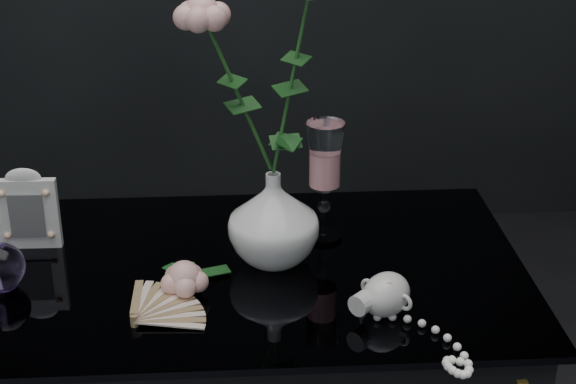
{
  "coord_description": "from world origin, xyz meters",
  "views": [
    {
      "loc": [
        0.04,
        -1.25,
        1.5
      ],
      "look_at": [
        0.12,
        -0.0,
        0.92
      ],
      "focal_mm": 55.0,
      "sensor_mm": 36.0,
      "label": 1
    }
  ],
  "objects_px": {
    "paperweight": "(1,266)",
    "pearl_jar": "(386,293)",
    "picture_frame": "(27,208)",
    "vase": "(273,218)",
    "loose_rose": "(184,278)",
    "wine_glass": "(324,182)"
  },
  "relations": [
    {
      "from": "vase",
      "to": "loose_rose",
      "type": "distance_m",
      "value": 0.19
    },
    {
      "from": "picture_frame",
      "to": "paperweight",
      "type": "bearing_deg",
      "value": -96.1
    },
    {
      "from": "vase",
      "to": "loose_rose",
      "type": "bearing_deg",
      "value": -145.66
    },
    {
      "from": "loose_rose",
      "to": "pearl_jar",
      "type": "xyz_separation_m",
      "value": [
        0.31,
        -0.08,
        0.01
      ]
    },
    {
      "from": "vase",
      "to": "paperweight",
      "type": "bearing_deg",
      "value": -171.88
    },
    {
      "from": "paperweight",
      "to": "loose_rose",
      "type": "height_order",
      "value": "paperweight"
    },
    {
      "from": "wine_glass",
      "to": "paperweight",
      "type": "relative_size",
      "value": 2.83
    },
    {
      "from": "vase",
      "to": "loose_rose",
      "type": "xyz_separation_m",
      "value": [
        -0.15,
        -0.1,
        -0.05
      ]
    },
    {
      "from": "loose_rose",
      "to": "pearl_jar",
      "type": "bearing_deg",
      "value": -1.57
    },
    {
      "from": "picture_frame",
      "to": "paperweight",
      "type": "xyz_separation_m",
      "value": [
        -0.02,
        -0.14,
        -0.04
      ]
    },
    {
      "from": "loose_rose",
      "to": "pearl_jar",
      "type": "height_order",
      "value": "pearl_jar"
    },
    {
      "from": "paperweight",
      "to": "loose_rose",
      "type": "bearing_deg",
      "value": -7.28
    },
    {
      "from": "picture_frame",
      "to": "vase",
      "type": "bearing_deg",
      "value": -9.11
    },
    {
      "from": "paperweight",
      "to": "pearl_jar",
      "type": "xyz_separation_m",
      "value": [
        0.6,
        -0.11,
        -0.0
      ]
    },
    {
      "from": "vase",
      "to": "wine_glass",
      "type": "distance_m",
      "value": 0.12
    },
    {
      "from": "vase",
      "to": "picture_frame",
      "type": "relative_size",
      "value": 1.07
    },
    {
      "from": "paperweight",
      "to": "loose_rose",
      "type": "distance_m",
      "value": 0.3
    },
    {
      "from": "paperweight",
      "to": "loose_rose",
      "type": "relative_size",
      "value": 0.46
    },
    {
      "from": "wine_glass",
      "to": "picture_frame",
      "type": "bearing_deg",
      "value": -179.91
    },
    {
      "from": "wine_glass",
      "to": "paperweight",
      "type": "height_order",
      "value": "wine_glass"
    },
    {
      "from": "wine_glass",
      "to": "pearl_jar",
      "type": "height_order",
      "value": "wine_glass"
    },
    {
      "from": "picture_frame",
      "to": "loose_rose",
      "type": "relative_size",
      "value": 0.9
    }
  ]
}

